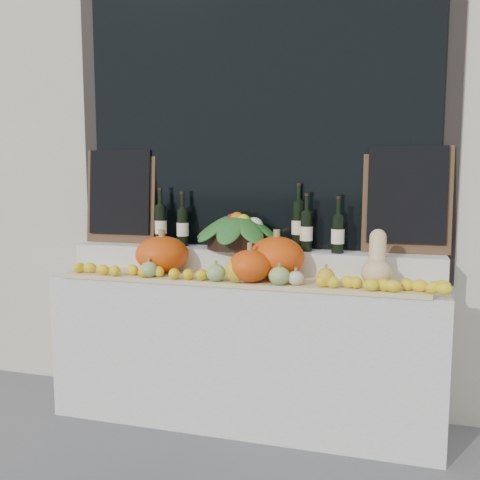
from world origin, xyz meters
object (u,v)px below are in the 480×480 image
pumpkin_right (277,257)px  butternut_squash (377,263)px  produce_bowl (237,231)px  wine_bottle_tall (298,225)px  pumpkin_left (162,254)px

pumpkin_right → butternut_squash: (0.56, -0.05, -0.00)m
produce_bowl → wine_bottle_tall: wine_bottle_tall is taller
pumpkin_left → wine_bottle_tall: size_ratio=0.80×
pumpkin_right → produce_bowl: bearing=146.2°
butternut_squash → wine_bottle_tall: (-0.48, 0.32, 0.16)m
pumpkin_left → wine_bottle_tall: (0.79, 0.27, 0.17)m
pumpkin_right → wine_bottle_tall: (0.08, 0.26, 0.16)m
produce_bowl → pumpkin_right: bearing=-33.8°
butternut_squash → produce_bowl: produce_bowl is taller
butternut_squash → wine_bottle_tall: size_ratio=0.74×
pumpkin_left → pumpkin_right: bearing=0.2°
pumpkin_right → wine_bottle_tall: size_ratio=0.79×
wine_bottle_tall → pumpkin_left: bearing=-161.3°
produce_bowl → wine_bottle_tall: 0.38m
pumpkin_left → butternut_squash: bearing=-2.2°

